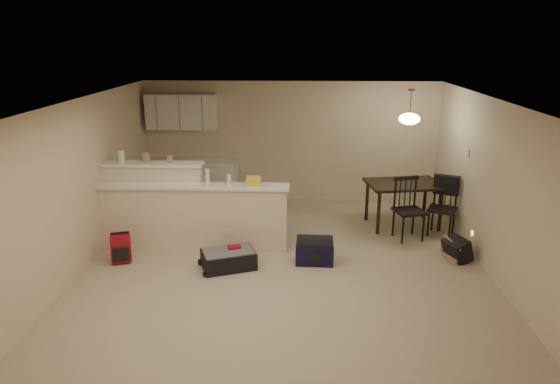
# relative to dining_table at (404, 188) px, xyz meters

# --- Properties ---
(room) EXTENTS (7.00, 7.02, 2.50)m
(room) POSITION_rel_dining_table_xyz_m (-2.09, -2.09, 0.53)
(room) COLOR #B9AB8E
(room) RESTS_ON ground
(breakfast_bar) EXTENTS (3.08, 0.58, 1.39)m
(breakfast_bar) POSITION_rel_dining_table_xyz_m (-3.85, -1.10, -0.11)
(breakfast_bar) COLOR beige
(breakfast_bar) RESTS_ON ground
(upper_cabinets) EXTENTS (1.40, 0.34, 0.70)m
(upper_cabinets) POSITION_rel_dining_table_xyz_m (-4.29, 1.23, 1.18)
(upper_cabinets) COLOR white
(upper_cabinets) RESTS_ON room
(kitchen_counter) EXTENTS (1.80, 0.60, 0.90)m
(kitchen_counter) POSITION_rel_dining_table_xyz_m (-4.09, 1.10, -0.27)
(kitchen_counter) COLOR white
(kitchen_counter) RESTS_ON ground
(thermostat) EXTENTS (0.02, 0.12, 0.12)m
(thermostat) POSITION_rel_dining_table_xyz_m (0.89, -0.54, 0.78)
(thermostat) COLOR beige
(thermostat) RESTS_ON room
(jar) EXTENTS (0.10, 0.10, 0.20)m
(jar) POSITION_rel_dining_table_xyz_m (-4.79, -0.97, 0.77)
(jar) COLOR silver
(jar) RESTS_ON breakfast_bar
(cereal_box) EXTENTS (0.10, 0.07, 0.16)m
(cereal_box) POSITION_rel_dining_table_xyz_m (-4.37, -0.97, 0.75)
(cereal_box) COLOR #A87E56
(cereal_box) RESTS_ON breakfast_bar
(small_box) EXTENTS (0.08, 0.06, 0.12)m
(small_box) POSITION_rel_dining_table_xyz_m (-3.99, -0.97, 0.73)
(small_box) COLOR #A87E56
(small_box) RESTS_ON breakfast_bar
(bottle_a) EXTENTS (0.07, 0.07, 0.26)m
(bottle_a) POSITION_rel_dining_table_xyz_m (-3.35, -1.19, 0.50)
(bottle_a) COLOR silver
(bottle_a) RESTS_ON breakfast_bar
(bottle_b) EXTENTS (0.06, 0.06, 0.18)m
(bottle_b) POSITION_rel_dining_table_xyz_m (-3.01, -1.19, 0.46)
(bottle_b) COLOR silver
(bottle_b) RESTS_ON breakfast_bar
(bag_lump) EXTENTS (0.22, 0.18, 0.14)m
(bag_lump) POSITION_rel_dining_table_xyz_m (-2.62, -1.19, 0.44)
(bag_lump) COLOR #A87E56
(bag_lump) RESTS_ON breakfast_bar
(dining_table) EXTENTS (1.44, 1.08, 0.82)m
(dining_table) POSITION_rel_dining_table_xyz_m (0.00, 0.00, 0.00)
(dining_table) COLOR black
(dining_table) RESTS_ON ground
(pendant_lamp) EXTENTS (0.36, 0.36, 0.62)m
(pendant_lamp) POSITION_rel_dining_table_xyz_m (0.00, 0.00, 1.27)
(pendant_lamp) COLOR brown
(pendant_lamp) RESTS_ON room
(dining_chair_near) EXTENTS (0.57, 0.56, 1.07)m
(dining_chair_near) POSITION_rel_dining_table_xyz_m (-0.02, -0.64, -0.19)
(dining_chair_near) COLOR black
(dining_chair_near) RESTS_ON ground
(dining_chair_far) EXTENTS (0.59, 0.58, 1.02)m
(dining_chair_far) POSITION_rel_dining_table_xyz_m (0.59, -0.45, -0.21)
(dining_chair_far) COLOR black
(dining_chair_far) RESTS_ON ground
(suitcase) EXTENTS (0.90, 0.74, 0.26)m
(suitcase) POSITION_rel_dining_table_xyz_m (-2.95, -1.89, -0.59)
(suitcase) COLOR black
(suitcase) RESTS_ON ground
(red_backpack) EXTENTS (0.33, 0.26, 0.44)m
(red_backpack) POSITION_rel_dining_table_xyz_m (-4.64, -1.75, -0.50)
(red_backpack) COLOR maroon
(red_backpack) RESTS_ON ground
(navy_duffel) EXTENTS (0.58, 0.33, 0.31)m
(navy_duffel) POSITION_rel_dining_table_xyz_m (-1.65, -1.68, -0.57)
(navy_duffel) COLOR black
(navy_duffel) RESTS_ON ground
(black_daypack) EXTENTS (0.40, 0.46, 0.34)m
(black_daypack) POSITION_rel_dining_table_xyz_m (0.58, -1.48, -0.55)
(black_daypack) COLOR black
(black_daypack) RESTS_ON ground
(cardboard_sheet) EXTENTS (0.17, 0.41, 0.33)m
(cardboard_sheet) POSITION_rel_dining_table_xyz_m (0.47, -1.48, -0.56)
(cardboard_sheet) COLOR #A87E56
(cardboard_sheet) RESTS_ON ground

